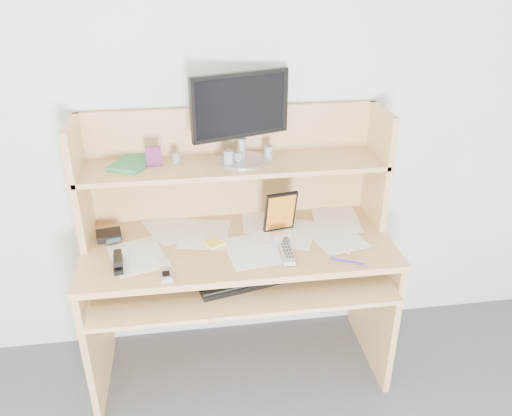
{
  "coord_description": "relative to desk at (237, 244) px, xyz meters",
  "views": [
    {
      "loc": [
        -0.2,
        -0.47,
        1.92
      ],
      "look_at": [
        0.07,
        1.43,
        0.95
      ],
      "focal_mm": 35.0,
      "sensor_mm": 36.0,
      "label": 1
    }
  ],
  "objects": [
    {
      "name": "back_wall",
      "position": [
        0.0,
        0.24,
        0.56
      ],
      "size": [
        3.6,
        0.04,
        2.5
      ],
      "primitive_type": "cube",
      "color": "white",
      "rests_on": "floor"
    },
    {
      "name": "desk",
      "position": [
        0.0,
        0.0,
        0.0
      ],
      "size": [
        1.4,
        0.7,
        1.3
      ],
      "color": "tan",
      "rests_on": "floor"
    },
    {
      "name": "paper_clutter",
      "position": [
        0.0,
        -0.08,
        0.06
      ],
      "size": [
        1.32,
        0.54,
        0.01
      ],
      "primitive_type": "cube",
      "color": "silver",
      "rests_on": "desk"
    },
    {
      "name": "keyboard",
      "position": [
        0.04,
        -0.23,
        -0.03
      ],
      "size": [
        0.52,
        0.28,
        0.03
      ],
      "rotation": [
        0.0,
        0.0,
        0.23
      ],
      "color": "black",
      "rests_on": "desk"
    },
    {
      "name": "tv_remote",
      "position": [
        0.2,
        -0.22,
        0.07
      ],
      "size": [
        0.06,
        0.18,
        0.02
      ],
      "primitive_type": "cube",
      "rotation": [
        0.0,
        0.0,
        -0.08
      ],
      "color": "#AAABA5",
      "rests_on": "paper_clutter"
    },
    {
      "name": "flip_phone",
      "position": [
        -0.32,
        -0.31,
        0.07
      ],
      "size": [
        0.06,
        0.09,
        0.02
      ],
      "primitive_type": "cube",
      "rotation": [
        0.0,
        0.0,
        0.09
      ],
      "color": "#BAB9BC",
      "rests_on": "paper_clutter"
    },
    {
      "name": "stapler",
      "position": [
        -0.52,
        -0.2,
        0.08
      ],
      "size": [
        0.05,
        0.14,
        0.04
      ],
      "primitive_type": "cube",
      "rotation": [
        0.0,
        0.0,
        0.12
      ],
      "color": "black",
      "rests_on": "paper_clutter"
    },
    {
      "name": "wallet",
      "position": [
        -0.59,
        0.04,
        0.08
      ],
      "size": [
        0.13,
        0.11,
        0.03
      ],
      "primitive_type": "cube",
      "rotation": [
        0.0,
        0.0,
        0.19
      ],
      "color": "black",
      "rests_on": "paper_clutter"
    },
    {
      "name": "sticky_note_pad",
      "position": [
        -0.11,
        -0.08,
        0.06
      ],
      "size": [
        0.1,
        0.1,
        0.01
      ],
      "primitive_type": "cube",
      "rotation": [
        0.0,
        0.0,
        0.52
      ],
      "color": "yellow",
      "rests_on": "desk"
    },
    {
      "name": "digital_camera",
      "position": [
        0.18,
        -0.12,
        0.09
      ],
      "size": [
        0.08,
        0.04,
        0.05
      ],
      "primitive_type": "cube",
      "rotation": [
        0.0,
        0.0,
        0.12
      ],
      "color": "silver",
      "rests_on": "paper_clutter"
    },
    {
      "name": "game_case",
      "position": [
        0.2,
        -0.02,
        0.17
      ],
      "size": [
        0.15,
        0.04,
        0.21
      ],
      "primitive_type": "cube",
      "rotation": [
        0.0,
        0.0,
        0.18
      ],
      "color": "black",
      "rests_on": "paper_clutter"
    },
    {
      "name": "blue_pen",
      "position": [
        0.44,
        -0.32,
        0.07
      ],
      "size": [
        0.13,
        0.07,
        0.01
      ],
      "primitive_type": "cylinder",
      "rotation": [
        1.57,
        0.0,
        1.1
      ],
      "color": "#1D1AC7",
      "rests_on": "paper_clutter"
    },
    {
      "name": "card_box",
      "position": [
        -0.35,
        0.08,
        0.43
      ],
      "size": [
        0.07,
        0.02,
        0.09
      ],
      "primitive_type": "cube",
      "rotation": [
        0.0,
        0.0,
        0.02
      ],
      "color": "maroon",
      "rests_on": "desk"
    },
    {
      "name": "shelf_book",
      "position": [
        -0.45,
        0.1,
        0.4
      ],
      "size": [
        0.21,
        0.24,
        0.02
      ],
      "primitive_type": "cube",
      "rotation": [
        0.0,
        0.0,
        -0.44
      ],
      "color": "#307A4D",
      "rests_on": "desk"
    },
    {
      "name": "chip_stack_a",
      "position": [
        -0.26,
        0.09,
        0.41
      ],
      "size": [
        0.05,
        0.05,
        0.05
      ],
      "primitive_type": "cylinder",
      "rotation": [
        0.0,
        0.0,
        0.43
      ],
      "color": "black",
      "rests_on": "desk"
    },
    {
      "name": "chip_stack_b",
      "position": [
        -0.03,
        0.03,
        0.42
      ],
      "size": [
        0.05,
        0.05,
        0.07
      ],
      "primitive_type": "cylinder",
      "rotation": [
        0.0,
        0.0,
        -0.12
      ],
      "color": "silver",
      "rests_on": "desk"
    },
    {
      "name": "chip_stack_c",
      "position": [
        0.02,
        0.06,
        0.41
      ],
      "size": [
        0.05,
        0.05,
        0.06
      ],
      "primitive_type": "cylinder",
      "rotation": [
        0.0,
        0.0,
        -0.03
      ],
      "color": "black",
      "rests_on": "desk"
    },
    {
      "name": "chip_stack_d",
      "position": [
        0.16,
        0.08,
        0.42
      ],
      "size": [
        0.05,
        0.05,
        0.07
      ],
      "primitive_type": "cylinder",
      "rotation": [
        0.0,
        0.0,
        -0.32
      ],
      "color": "white",
      "rests_on": "desk"
    },
    {
      "name": "monitor",
      "position": [
        0.04,
        0.1,
        0.6
      ],
      "size": [
        0.45,
        0.23,
        0.4
      ],
      "rotation": [
        0.0,
        0.0,
        0.33
      ],
      "color": "#B6B5BB",
      "rests_on": "desk"
    }
  ]
}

